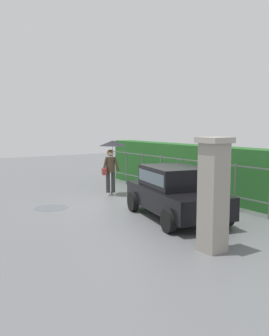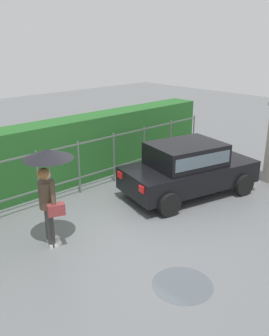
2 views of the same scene
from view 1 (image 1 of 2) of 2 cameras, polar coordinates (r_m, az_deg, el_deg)
ground_plane at (r=12.54m, az=-2.66°, el=-5.67°), size 40.00×40.00×0.00m
car at (r=10.76m, az=6.21°, el=-3.39°), size 3.97×2.51×1.48m
pedestrian at (r=14.16m, az=-3.53°, el=2.10°), size 1.01×1.01×2.08m
gate_pillar at (r=7.98m, az=11.98°, el=-3.85°), size 0.60×0.60×2.42m
fence_section at (r=13.69m, az=7.25°, el=-1.15°), size 10.06×0.05×1.50m
hedge_row at (r=14.29m, az=10.02°, el=-0.37°), size 11.01×0.90×1.90m
puddle_near at (r=12.37m, az=-12.61°, el=-5.99°), size 1.09×1.09×0.00m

